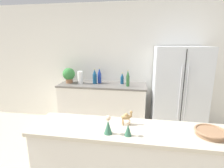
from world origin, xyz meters
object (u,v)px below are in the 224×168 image
(paper_towel_roll, at_px, (80,78))
(wise_man_figurine_blue, at_px, (108,126))
(potted_plant, at_px, (69,75))
(refrigerator, at_px, (178,92))
(back_bottle_2, at_px, (122,79))
(back_bottle_3, at_px, (99,76))
(back_bottle_1, at_px, (128,79))
(fruit_bowl, at_px, (211,132))
(back_bottle_0, at_px, (95,77))
(camel_figurine, at_px, (127,117))
(wise_man_figurine_crimson, at_px, (128,129))

(paper_towel_roll, xyz_separation_m, wise_man_figurine_blue, (0.96, -2.03, 0.02))
(potted_plant, relative_size, wise_man_figurine_blue, 1.92)
(refrigerator, distance_m, paper_towel_roll, 1.94)
(back_bottle_2, distance_m, back_bottle_3, 0.48)
(back_bottle_1, distance_m, fruit_bowl, 2.03)
(back_bottle_0, distance_m, fruit_bowl, 2.49)
(paper_towel_roll, relative_size, wise_man_figurine_blue, 1.56)
(camel_figurine, bearing_deg, wise_man_figurine_crimson, -82.04)
(camel_figurine, height_order, wise_man_figurine_crimson, wise_man_figurine_crimson)
(back_bottle_2, bearing_deg, wise_man_figurine_blue, -87.04)
(back_bottle_3, height_order, wise_man_figurine_blue, back_bottle_3)
(refrigerator, bearing_deg, back_bottle_1, -178.66)
(back_bottle_1, height_order, wise_man_figurine_crimson, back_bottle_1)
(refrigerator, height_order, fruit_bowl, refrigerator)
(back_bottle_3, height_order, wise_man_figurine_crimson, back_bottle_3)
(wise_man_figurine_blue, height_order, wise_man_figurine_crimson, wise_man_figurine_blue)
(refrigerator, height_order, paper_towel_roll, refrigerator)
(paper_towel_roll, xyz_separation_m, camel_figurine, (1.10, -1.83, 0.03))
(back_bottle_0, bearing_deg, wise_man_figurine_crimson, -68.11)
(camel_figurine, bearing_deg, back_bottle_0, 113.25)
(fruit_bowl, bearing_deg, potted_plant, 136.79)
(camel_figurine, bearing_deg, refrigerator, 65.28)
(fruit_bowl, height_order, wise_man_figurine_blue, wise_man_figurine_blue)
(potted_plant, relative_size, paper_towel_roll, 1.23)
(paper_towel_roll, bearing_deg, wise_man_figurine_crimson, -60.92)
(potted_plant, distance_m, back_bottle_0, 0.55)
(paper_towel_roll, bearing_deg, potted_plant, 172.53)
(wise_man_figurine_blue, bearing_deg, paper_towel_roll, 115.37)
(back_bottle_1, bearing_deg, back_bottle_0, 170.54)
(refrigerator, xyz_separation_m, back_bottle_2, (-1.08, 0.16, 0.19))
(refrigerator, bearing_deg, back_bottle_3, 174.11)
(potted_plant, distance_m, camel_figurine, 2.31)
(potted_plant, xyz_separation_m, back_bottle_1, (1.23, -0.09, -0.02))
(potted_plant, xyz_separation_m, paper_towel_roll, (0.26, -0.03, -0.05))
(potted_plant, bearing_deg, back_bottle_1, -4.26)
(camel_figurine, distance_m, wise_man_figurine_crimson, 0.20)
(back_bottle_2, height_order, wise_man_figurine_crimson, back_bottle_2)
(back_bottle_3, xyz_separation_m, wise_man_figurine_crimson, (0.75, -2.16, -0.02))
(refrigerator, relative_size, wise_man_figurine_blue, 10.23)
(back_bottle_1, distance_m, back_bottle_2, 0.23)
(refrigerator, distance_m, wise_man_figurine_crimson, 2.16)
(back_bottle_0, bearing_deg, paper_towel_roll, -169.10)
(wise_man_figurine_blue, bearing_deg, back_bottle_2, 92.96)
(potted_plant, distance_m, fruit_bowl, 2.84)
(back_bottle_1, relative_size, wise_man_figurine_blue, 1.92)
(refrigerator, relative_size, back_bottle_2, 7.39)
(back_bottle_0, relative_size, back_bottle_1, 0.96)
(back_bottle_2, bearing_deg, wise_man_figurine_crimson, -82.60)
(back_bottle_3, height_order, fruit_bowl, back_bottle_3)
(back_bottle_2, xyz_separation_m, back_bottle_3, (-0.47, -0.00, 0.04))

